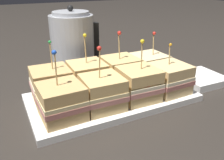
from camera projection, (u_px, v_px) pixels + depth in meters
name	position (u px, v px, depth m)	size (l,w,h in m)	color
ground_plane	(112.00, 100.00, 0.69)	(6.00, 6.00, 0.00)	#2D2823
serving_platter	(112.00, 97.00, 0.68)	(0.47, 0.24, 0.02)	white
sandwich_front_far_left	(62.00, 101.00, 0.56)	(0.11, 0.11, 0.17)	tan
sandwich_front_center_left	(102.00, 92.00, 0.60)	(0.11, 0.11, 0.16)	tan
sandwich_front_center_right	(138.00, 84.00, 0.64)	(0.11, 0.11, 0.17)	tan
sandwich_front_far_right	(169.00, 78.00, 0.68)	(0.11, 0.11, 0.14)	#DBB77A
sandwich_back_far_left	(51.00, 84.00, 0.64)	(0.11, 0.11, 0.16)	tan
sandwich_back_center_left	(87.00, 77.00, 0.68)	(0.11, 0.11, 0.17)	tan
sandwich_back_center_right	(120.00, 72.00, 0.73)	(0.11, 0.11, 0.17)	tan
sandwich_back_far_right	(149.00, 67.00, 0.77)	(0.11, 0.11, 0.16)	beige
kettle_steel	(73.00, 44.00, 0.84)	(0.17, 0.15, 0.24)	#B7BABF
napkin_stack	(200.00, 78.00, 0.80)	(0.14, 0.14, 0.02)	white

